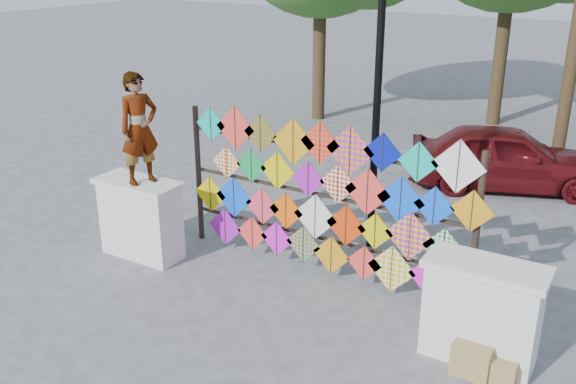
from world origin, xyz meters
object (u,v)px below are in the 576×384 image
Objects in this scene: sedan at (506,157)px; lamppost at (378,86)px; vendor_woman at (139,129)px; kite_rack at (327,200)px.

lamppost is (-1.22, -3.94, 2.03)m from sedan.
vendor_woman is at bearing 125.50° from sedan.
sedan is 0.87× the size of lamppost.
vendor_woman is (-2.70, -0.92, 0.91)m from kite_rack.
lamppost reaches higher than sedan.
vendor_woman is 3.66m from lamppost.
kite_rack is 1.96m from lamppost.
lamppost is at bearing 82.64° from kite_rack.
kite_rack is 3.00m from vendor_woman.
kite_rack is 5.43m from sedan.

